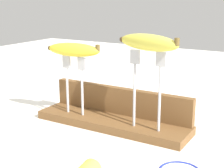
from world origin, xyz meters
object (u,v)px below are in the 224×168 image
at_px(fork_stand_right, 147,83).
at_px(banana_raised_left, 74,50).
at_px(fork_stand_left, 74,80).
at_px(banana_raised_right, 148,42).
at_px(fork_fallen_far, 86,81).

height_order(fork_stand_right, banana_raised_left, banana_raised_left).
height_order(fork_stand_left, banana_raised_right, banana_raised_right).
distance_m(banana_raised_right, fork_fallen_far, 0.67).
distance_m(banana_raised_left, banana_raised_right, 0.23).
relative_size(fork_stand_right, banana_raised_right, 1.11).
bearing_deg(fork_stand_right, banana_raised_right, 165.86).
distance_m(fork_stand_right, fork_fallen_far, 0.64).
height_order(fork_stand_left, fork_fallen_far, fork_stand_left).
xyz_separation_m(banana_raised_left, fork_fallen_far, (-0.25, 0.41, -0.21)).
bearing_deg(banana_raised_right, banana_raised_left, -179.99).
xyz_separation_m(banana_raised_left, banana_raised_right, (0.23, 0.00, 0.04)).
xyz_separation_m(fork_stand_right, fork_fallen_far, (-0.48, 0.41, -0.14)).
distance_m(fork_stand_left, fork_stand_right, 0.23).
bearing_deg(fork_stand_left, banana_raised_right, 0.00).
bearing_deg(fork_fallen_far, fork_stand_left, -58.92).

